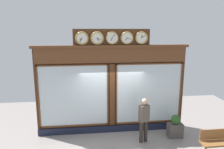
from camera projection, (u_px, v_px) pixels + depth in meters
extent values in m
cube|color=#4C2B16|center=(112.00, 90.00, 8.69)|extent=(5.88, 0.30, 3.44)
cube|color=#191E33|center=(112.00, 129.00, 8.85)|extent=(5.88, 0.08, 0.28)
cube|color=brown|center=(112.00, 55.00, 8.20)|extent=(5.76, 0.08, 0.57)
cube|color=brown|center=(112.00, 46.00, 8.15)|extent=(5.99, 0.20, 0.10)
cube|color=silver|center=(149.00, 93.00, 8.73)|extent=(2.59, 0.02, 2.38)
cube|color=brown|center=(150.00, 64.00, 8.45)|extent=(2.69, 0.04, 0.05)
cube|color=brown|center=(148.00, 122.00, 8.96)|extent=(2.69, 0.04, 0.05)
cube|color=brown|center=(180.00, 92.00, 8.86)|extent=(0.05, 0.04, 2.48)
cube|color=brown|center=(116.00, 95.00, 8.56)|extent=(0.05, 0.04, 2.48)
cube|color=silver|center=(74.00, 96.00, 8.38)|extent=(2.59, 0.02, 2.38)
cube|color=brown|center=(73.00, 65.00, 8.11)|extent=(2.69, 0.04, 0.05)
cube|color=brown|center=(75.00, 125.00, 8.62)|extent=(2.69, 0.04, 0.05)
cube|color=brown|center=(39.00, 98.00, 8.21)|extent=(0.05, 0.04, 2.48)
cube|color=brown|center=(108.00, 95.00, 8.52)|extent=(0.05, 0.04, 2.48)
cube|color=#4C2B16|center=(112.00, 95.00, 8.54)|extent=(0.20, 0.10, 2.48)
cube|color=#4C2B16|center=(112.00, 38.00, 8.13)|extent=(2.91, 0.06, 0.67)
cylinder|color=white|center=(142.00, 38.00, 8.18)|extent=(0.40, 0.02, 0.40)
torus|color=#B79347|center=(142.00, 38.00, 8.17)|extent=(0.48, 0.05, 0.48)
cube|color=black|center=(142.00, 36.00, 8.15)|extent=(0.03, 0.01, 0.11)
cube|color=black|center=(143.00, 36.00, 8.16)|extent=(0.14, 0.01, 0.11)
sphere|color=black|center=(142.00, 38.00, 8.16)|extent=(0.02, 0.02, 0.02)
cylinder|color=white|center=(127.00, 38.00, 8.11)|extent=(0.40, 0.02, 0.40)
torus|color=#B79347|center=(127.00, 38.00, 8.11)|extent=(0.48, 0.05, 0.48)
cube|color=black|center=(126.00, 39.00, 8.10)|extent=(0.07, 0.01, 0.10)
cube|color=black|center=(129.00, 39.00, 8.11)|extent=(0.16, 0.01, 0.06)
sphere|color=black|center=(127.00, 38.00, 8.09)|extent=(0.02, 0.02, 0.02)
cylinder|color=white|center=(112.00, 38.00, 8.05)|extent=(0.40, 0.02, 0.40)
torus|color=#B79347|center=(112.00, 38.00, 8.04)|extent=(0.47, 0.04, 0.47)
cube|color=black|center=(112.00, 39.00, 8.04)|extent=(0.07, 0.01, 0.10)
cube|color=black|center=(114.00, 36.00, 8.03)|extent=(0.11, 0.01, 0.14)
sphere|color=black|center=(112.00, 38.00, 8.03)|extent=(0.02, 0.02, 0.02)
cylinder|color=white|center=(97.00, 38.00, 7.98)|extent=(0.40, 0.02, 0.40)
torus|color=#B79347|center=(97.00, 38.00, 7.98)|extent=(0.50, 0.07, 0.50)
cube|color=black|center=(98.00, 39.00, 7.98)|extent=(0.06, 0.01, 0.10)
cube|color=black|center=(99.00, 39.00, 7.99)|extent=(0.16, 0.01, 0.08)
sphere|color=black|center=(97.00, 38.00, 7.97)|extent=(0.02, 0.02, 0.02)
cylinder|color=white|center=(82.00, 38.00, 7.92)|extent=(0.40, 0.02, 0.40)
torus|color=#B79347|center=(82.00, 38.00, 7.92)|extent=(0.49, 0.06, 0.49)
cube|color=black|center=(81.00, 39.00, 7.91)|extent=(0.10, 0.01, 0.08)
cube|color=black|center=(81.00, 40.00, 7.92)|extent=(0.09, 0.01, 0.15)
sphere|color=black|center=(82.00, 38.00, 7.90)|extent=(0.02, 0.02, 0.02)
cylinder|color=#312A24|center=(141.00, 132.00, 7.99)|extent=(0.14, 0.14, 0.82)
cylinder|color=#312A24|center=(146.00, 131.00, 8.08)|extent=(0.14, 0.14, 0.82)
cube|color=brown|center=(144.00, 113.00, 7.89)|extent=(0.41, 0.33, 0.62)
sphere|color=tan|center=(144.00, 101.00, 7.79)|extent=(0.22, 0.22, 0.22)
cube|color=#4C4742|center=(175.00, 130.00, 8.43)|extent=(0.56, 0.36, 0.55)
sphere|color=#285623|center=(176.00, 119.00, 8.34)|extent=(0.35, 0.35, 0.35)
cube|color=brown|center=(222.00, 143.00, 7.15)|extent=(1.40, 0.40, 0.06)
cube|color=brown|center=(220.00, 134.00, 7.27)|extent=(1.40, 0.04, 0.36)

